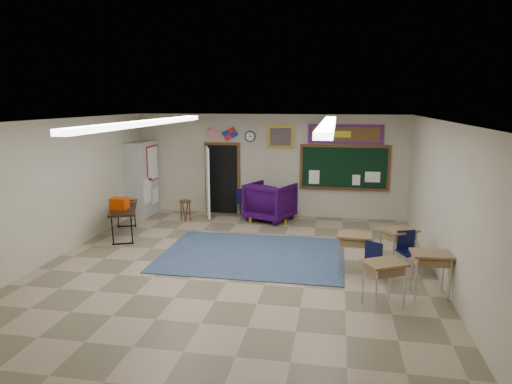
% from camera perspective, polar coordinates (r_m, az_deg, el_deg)
% --- Properties ---
extents(floor, '(9.00, 9.00, 0.00)m').
position_cam_1_polar(floor, '(9.57, -2.53, -9.34)').
color(floor, '#9E886D').
rests_on(floor, ground).
extents(back_wall, '(8.00, 0.04, 3.00)m').
position_cam_1_polar(back_wall, '(13.51, 1.59, 3.34)').
color(back_wall, beige).
rests_on(back_wall, floor).
extents(front_wall, '(8.00, 0.04, 3.00)m').
position_cam_1_polar(front_wall, '(5.03, -14.13, -10.89)').
color(front_wall, beige).
rests_on(front_wall, floor).
extents(left_wall, '(0.04, 9.00, 3.00)m').
position_cam_1_polar(left_wall, '(10.75, -23.90, 0.30)').
color(left_wall, beige).
rests_on(left_wall, floor).
extents(right_wall, '(0.04, 9.00, 3.00)m').
position_cam_1_polar(right_wall, '(9.16, 22.63, -1.37)').
color(right_wall, beige).
rests_on(right_wall, floor).
extents(ceiling, '(8.00, 9.00, 0.04)m').
position_cam_1_polar(ceiling, '(8.96, -2.70, 8.92)').
color(ceiling, silver).
rests_on(ceiling, back_wall).
extents(area_rug, '(4.00, 3.00, 0.02)m').
position_cam_1_polar(area_rug, '(10.26, -0.45, -7.81)').
color(area_rug, '#374E69').
rests_on(area_rug, floor).
extents(fluorescent_strips, '(3.86, 6.00, 0.10)m').
position_cam_1_polar(fluorescent_strips, '(8.96, -2.69, 8.54)').
color(fluorescent_strips, white).
rests_on(fluorescent_strips, ceiling).
extents(doorway, '(1.10, 0.89, 2.16)m').
position_cam_1_polar(doorway, '(13.73, -4.72, 1.57)').
color(doorway, black).
rests_on(doorway, back_wall).
extents(chalkboard, '(2.55, 0.14, 1.30)m').
position_cam_1_polar(chalkboard, '(13.33, 10.97, 2.88)').
color(chalkboard, '#5B321A').
rests_on(chalkboard, back_wall).
extents(bulletin_board, '(2.10, 0.05, 0.55)m').
position_cam_1_polar(bulletin_board, '(13.23, 11.13, 7.11)').
color(bulletin_board, '#A61C0E').
rests_on(bulletin_board, back_wall).
extents(framed_art_print, '(0.75, 0.05, 0.65)m').
position_cam_1_polar(framed_art_print, '(13.34, 3.08, 6.90)').
color(framed_art_print, '#AC8921').
rests_on(framed_art_print, back_wall).
extents(wall_clock, '(0.32, 0.05, 0.32)m').
position_cam_1_polar(wall_clock, '(13.48, -0.74, 6.96)').
color(wall_clock, black).
rests_on(wall_clock, back_wall).
extents(wall_flags, '(1.16, 0.06, 0.70)m').
position_cam_1_polar(wall_flags, '(13.63, -4.31, 7.53)').
color(wall_flags, red).
rests_on(wall_flags, back_wall).
extents(storage_cabinet, '(0.59, 1.25, 2.20)m').
position_cam_1_polar(storage_cabinet, '(13.99, -14.05, 1.62)').
color(storage_cabinet, '#ABACA7').
rests_on(storage_cabinet, floor).
extents(wingback_armchair, '(1.55, 1.56, 1.09)m').
position_cam_1_polar(wingback_armchair, '(13.07, 1.80, -1.18)').
color(wingback_armchair, '#230536').
rests_on(wingback_armchair, floor).
extents(student_chair_reading, '(0.47, 0.47, 0.88)m').
position_cam_1_polar(student_chair_reading, '(13.44, -1.50, -1.29)').
color(student_chair_reading, black).
rests_on(student_chair_reading, floor).
extents(student_chair_desk_a, '(0.54, 0.54, 0.78)m').
position_cam_1_polar(student_chair_desk_a, '(9.12, 14.95, -8.18)').
color(student_chair_desk_a, black).
rests_on(student_chair_desk_a, floor).
extents(student_chair_desk_b, '(0.55, 0.55, 0.85)m').
position_cam_1_polar(student_chair_desk_b, '(9.55, 18.68, -7.30)').
color(student_chair_desk_b, black).
rests_on(student_chair_desk_b, floor).
extents(student_desk_front_left, '(0.70, 0.55, 0.80)m').
position_cam_1_polar(student_desk_front_left, '(9.29, 12.17, -7.29)').
color(student_desk_front_left, olive).
rests_on(student_desk_front_left, floor).
extents(student_desk_front_right, '(0.84, 0.80, 0.81)m').
position_cam_1_polar(student_desk_front_right, '(9.86, 17.33, -6.44)').
color(student_desk_front_right, olive).
rests_on(student_desk_front_right, floor).
extents(student_desk_back_left, '(0.81, 0.74, 0.78)m').
position_cam_1_polar(student_desk_back_left, '(7.97, 15.67, -10.73)').
color(student_desk_back_left, olive).
rests_on(student_desk_back_left, floor).
extents(student_desk_back_right, '(0.70, 0.55, 0.81)m').
position_cam_1_polar(student_desk_back_right, '(8.60, 20.94, -9.33)').
color(student_desk_back_right, olive).
rests_on(student_desk_back_right, floor).
extents(folding_table, '(1.24, 1.90, 1.03)m').
position_cam_1_polar(folding_table, '(12.08, -16.15, -3.34)').
color(folding_table, black).
rests_on(folding_table, floor).
extents(wooden_stool, '(0.33, 0.33, 0.59)m').
position_cam_1_polar(wooden_stool, '(13.19, -8.81, -2.27)').
color(wooden_stool, '#512D18').
rests_on(wooden_stool, floor).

